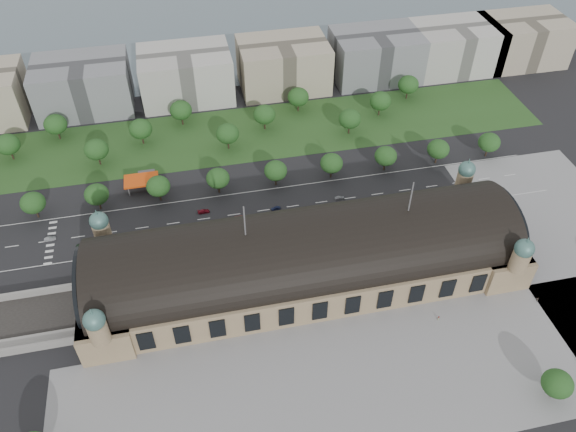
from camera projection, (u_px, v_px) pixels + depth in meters
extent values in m
plane|color=black|center=(305.00, 277.00, 199.08)|extent=(900.00, 900.00, 0.00)
cube|color=#9B8360|center=(305.00, 266.00, 195.00)|extent=(150.00, 40.00, 12.00)
cube|color=#9B8360|center=(108.00, 298.00, 184.66)|extent=(16.00, 43.00, 12.00)
cube|color=#9B8360|center=(483.00, 237.00, 205.34)|extent=(16.00, 43.00, 12.00)
cylinder|color=black|center=(306.00, 254.00, 190.93)|extent=(144.00, 37.60, 37.60)
cylinder|color=black|center=(83.00, 285.00, 178.30)|extent=(1.20, 32.00, 32.00)
cylinder|color=black|center=(504.00, 219.00, 200.84)|extent=(1.20, 32.00, 32.00)
cylinder|color=#9B8360|center=(102.00, 233.00, 192.95)|extent=(6.00, 6.00, 8.00)
sphere|color=#47726B|center=(99.00, 221.00, 189.21)|extent=(6.40, 6.40, 6.40)
cone|color=#47726B|center=(96.00, 212.00, 186.50)|extent=(1.00, 1.00, 2.50)
cylinder|color=#9B8360|center=(464.00, 181.00, 213.63)|extent=(6.00, 6.00, 8.00)
sphere|color=#47726B|center=(467.00, 169.00, 209.90)|extent=(6.40, 6.40, 6.40)
cone|color=#47726B|center=(469.00, 161.00, 207.18)|extent=(1.00, 1.00, 2.50)
cylinder|color=#9B8360|center=(99.00, 332.00, 162.80)|extent=(6.00, 6.00, 8.00)
sphere|color=#47726B|center=(94.00, 320.00, 159.06)|extent=(6.40, 6.40, 6.40)
cone|color=#47726B|center=(91.00, 311.00, 156.35)|extent=(1.00, 1.00, 2.50)
cylinder|color=#9B8360|center=(520.00, 260.00, 183.48)|extent=(6.00, 6.00, 8.00)
sphere|color=#47726B|center=(525.00, 249.00, 179.75)|extent=(6.40, 6.40, 6.40)
cone|color=#47726B|center=(528.00, 240.00, 177.03)|extent=(1.00, 1.00, 2.50)
cylinder|color=#59595B|center=(245.00, 221.00, 174.60)|extent=(0.50, 0.50, 12.00)
cylinder|color=#59595B|center=(411.00, 197.00, 183.09)|extent=(0.50, 0.50, 12.00)
cube|color=gray|center=(371.00, 380.00, 169.03)|extent=(190.00, 48.00, 0.12)
cube|color=gray|center=(566.00, 235.00, 214.97)|extent=(56.00, 100.00, 0.12)
cube|color=black|center=(234.00, 215.00, 223.27)|extent=(260.00, 26.00, 0.10)
cube|color=#2A5020|center=(228.00, 136.00, 263.52)|extent=(300.00, 45.00, 0.10)
cube|color=#E1470D|center=(141.00, 180.00, 231.90)|extent=(14.00, 9.00, 0.70)
cube|color=#59595B|center=(147.00, 176.00, 238.62)|extent=(7.00, 5.00, 3.20)
cylinder|color=#59595B|center=(129.00, 182.00, 235.05)|extent=(0.50, 0.50, 4.40)
cylinder|color=#59595B|center=(155.00, 178.00, 236.75)|extent=(0.50, 0.50, 4.40)
cylinder|color=#59595B|center=(129.00, 191.00, 230.45)|extent=(0.50, 0.50, 4.40)
cylinder|color=#59595B|center=(156.00, 188.00, 232.15)|extent=(0.50, 0.50, 4.40)
cube|color=gray|center=(83.00, 86.00, 274.06)|extent=(45.00, 32.00, 24.00)
cube|color=#BBB9B2|center=(186.00, 75.00, 281.77)|extent=(45.00, 32.00, 24.00)
cube|color=tan|center=(283.00, 65.00, 289.49)|extent=(45.00, 32.00, 24.00)
cube|color=gray|center=(376.00, 55.00, 297.21)|extent=(45.00, 32.00, 24.00)
cube|color=#BBB9B2|center=(455.00, 47.00, 304.15)|extent=(45.00, 32.00, 24.00)
cube|color=tan|center=(522.00, 40.00, 310.33)|extent=(45.00, 32.00, 24.00)
cylinder|color=#2D2116|center=(37.00, 213.00, 220.84)|extent=(0.70, 0.70, 4.32)
ellipsoid|color=#204418|center=(33.00, 203.00, 217.25)|extent=(9.60, 9.60, 8.16)
cylinder|color=#2D2116|center=(100.00, 204.00, 224.54)|extent=(0.70, 0.70, 4.32)
ellipsoid|color=#204418|center=(97.00, 194.00, 220.96)|extent=(9.60, 9.60, 8.16)
cylinder|color=#2D2116|center=(160.00, 196.00, 228.25)|extent=(0.70, 0.70, 4.32)
ellipsoid|color=#204418|center=(158.00, 186.00, 224.66)|extent=(9.60, 9.60, 8.16)
cylinder|color=#2D2116|center=(219.00, 188.00, 231.95)|extent=(0.70, 0.70, 4.32)
ellipsoid|color=#204418|center=(218.00, 178.00, 228.37)|extent=(9.60, 9.60, 8.16)
cylinder|color=#2D2116|center=(276.00, 181.00, 235.66)|extent=(0.70, 0.70, 4.32)
ellipsoid|color=#204418|center=(276.00, 171.00, 232.07)|extent=(9.60, 9.60, 8.16)
cylinder|color=#2D2116|center=(331.00, 173.00, 239.36)|extent=(0.70, 0.70, 4.32)
ellipsoid|color=#204418|center=(332.00, 163.00, 235.78)|extent=(9.60, 9.60, 8.16)
cylinder|color=#2D2116|center=(384.00, 166.00, 243.06)|extent=(0.70, 0.70, 4.32)
ellipsoid|color=#204418|center=(386.00, 156.00, 239.48)|extent=(9.60, 9.60, 8.16)
cylinder|color=#2D2116|center=(436.00, 159.00, 246.77)|extent=(0.70, 0.70, 4.32)
ellipsoid|color=#204418|center=(438.00, 149.00, 243.18)|extent=(9.60, 9.60, 8.16)
cylinder|color=#2D2116|center=(486.00, 152.00, 250.47)|extent=(0.70, 0.70, 4.32)
ellipsoid|color=#204418|center=(489.00, 142.00, 246.89)|extent=(9.60, 9.60, 8.16)
cylinder|color=#2D2116|center=(12.00, 155.00, 248.55)|extent=(0.70, 0.70, 4.68)
ellipsoid|color=#204418|center=(8.00, 144.00, 244.67)|extent=(10.40, 10.40, 8.84)
cylinder|color=#2D2116|center=(59.00, 135.00, 260.10)|extent=(0.70, 0.70, 4.68)
ellipsoid|color=#204418|center=(55.00, 124.00, 256.22)|extent=(10.40, 10.40, 8.84)
cylinder|color=#2D2116|center=(99.00, 160.00, 245.80)|extent=(0.70, 0.70, 4.68)
ellipsoid|color=#204418|center=(96.00, 149.00, 241.92)|extent=(10.40, 10.40, 8.84)
cylinder|color=#2D2116|center=(143.00, 139.00, 257.35)|extent=(0.70, 0.70, 4.68)
ellipsoid|color=#204418|center=(141.00, 129.00, 253.47)|extent=(10.40, 10.40, 8.84)
cylinder|color=#2D2116|center=(182.00, 120.00, 268.90)|extent=(0.70, 0.70, 4.68)
ellipsoid|color=#204418|center=(181.00, 110.00, 265.01)|extent=(10.40, 10.40, 8.84)
cylinder|color=#2D2116|center=(228.00, 144.00, 254.60)|extent=(0.70, 0.70, 4.68)
ellipsoid|color=#204418|center=(228.00, 134.00, 250.72)|extent=(10.40, 10.40, 8.84)
cylinder|color=#2D2116|center=(265.00, 125.00, 266.15)|extent=(0.70, 0.70, 4.68)
ellipsoid|color=#204418|center=(264.00, 114.00, 262.26)|extent=(10.40, 10.40, 8.84)
cylinder|color=#2D2116|center=(298.00, 107.00, 277.69)|extent=(0.70, 0.70, 4.68)
ellipsoid|color=#204418|center=(298.00, 97.00, 273.81)|extent=(10.40, 10.40, 8.84)
cylinder|color=#2D2116|center=(349.00, 129.00, 263.40)|extent=(0.70, 0.70, 4.68)
ellipsoid|color=#204418|center=(350.00, 119.00, 259.51)|extent=(10.40, 10.40, 8.84)
cylinder|color=#2D2116|center=(379.00, 111.00, 274.94)|extent=(0.70, 0.70, 4.68)
ellipsoid|color=#204418|center=(380.00, 101.00, 271.06)|extent=(10.40, 10.40, 8.84)
cylinder|color=#2D2116|center=(407.00, 94.00, 286.49)|extent=(0.70, 0.70, 4.68)
ellipsoid|color=#204418|center=(408.00, 84.00, 282.61)|extent=(10.40, 10.40, 8.84)
cylinder|color=#2D2116|center=(552.00, 392.00, 163.92)|extent=(0.70, 0.70, 3.96)
ellipsoid|color=#204418|center=(557.00, 384.00, 160.63)|extent=(9.00, 9.00, 7.65)
imported|color=gray|center=(50.00, 239.00, 212.32)|extent=(4.31, 1.80, 1.39)
imported|color=black|center=(101.00, 246.00, 209.60)|extent=(5.81, 3.14, 1.55)
imported|color=maroon|center=(204.00, 211.00, 223.73)|extent=(4.72, 2.00, 1.36)
imported|color=#1B244C|center=(276.00, 208.00, 225.20)|extent=(3.91, 1.88, 1.29)
imported|color=slate|center=(340.00, 198.00, 229.77)|extent=(3.87, 1.37, 1.27)
imported|color=white|center=(435.00, 201.00, 228.05)|extent=(5.52, 2.68, 1.51)
imported|color=black|center=(152.00, 253.00, 206.87)|extent=(4.89, 4.40, 1.61)
imported|color=maroon|center=(167.00, 254.00, 206.40)|extent=(5.64, 4.39, 1.42)
imported|color=#1A2A4A|center=(156.00, 249.00, 208.24)|extent=(5.50, 4.62, 1.51)
imported|color=slate|center=(170.00, 246.00, 209.51)|extent=(4.14, 2.95, 1.31)
imported|color=white|center=(180.00, 252.00, 207.07)|extent=(5.02, 3.71, 1.58)
imported|color=gray|center=(182.00, 252.00, 207.15)|extent=(6.30, 5.01, 1.59)
imported|color=black|center=(234.00, 237.00, 213.20)|extent=(4.73, 3.68, 1.28)
imported|color=red|center=(236.00, 222.00, 217.79)|extent=(12.46, 3.01, 3.47)
imported|color=silver|center=(279.00, 224.00, 216.57)|extent=(13.44, 3.42, 3.73)
imported|color=silver|center=(345.00, 210.00, 222.69)|extent=(12.88, 4.25, 3.52)
imported|color=gray|center=(439.00, 318.00, 184.96)|extent=(0.94, 0.76, 1.68)
imported|color=gray|center=(538.00, 299.00, 190.72)|extent=(0.94, 1.07, 1.90)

